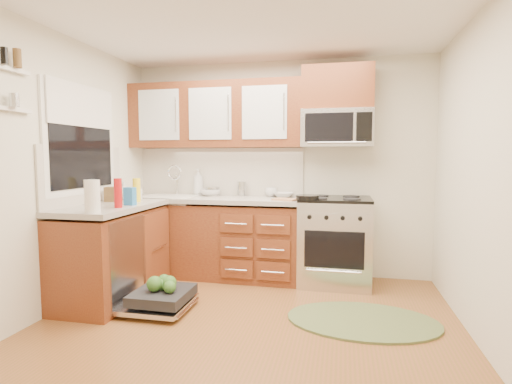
% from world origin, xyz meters
% --- Properties ---
extents(floor, '(3.50, 3.50, 0.00)m').
position_xyz_m(floor, '(0.00, 0.00, 0.00)').
color(floor, brown).
rests_on(floor, ground).
extents(ceiling, '(3.50, 3.50, 0.00)m').
position_xyz_m(ceiling, '(0.00, 0.00, 2.50)').
color(ceiling, white).
rests_on(ceiling, ground).
extents(wall_back, '(3.50, 0.04, 2.50)m').
position_xyz_m(wall_back, '(0.00, 1.75, 1.25)').
color(wall_back, beige).
rests_on(wall_back, ground).
extents(wall_front, '(3.50, 0.04, 2.50)m').
position_xyz_m(wall_front, '(0.00, -1.75, 1.25)').
color(wall_front, beige).
rests_on(wall_front, ground).
extents(wall_left, '(0.04, 3.50, 2.50)m').
position_xyz_m(wall_left, '(-1.75, 0.00, 1.25)').
color(wall_left, beige).
rests_on(wall_left, ground).
extents(wall_right, '(0.04, 3.50, 2.50)m').
position_xyz_m(wall_right, '(1.75, 0.00, 1.25)').
color(wall_right, beige).
rests_on(wall_right, ground).
extents(base_cabinet_back, '(2.05, 0.60, 0.85)m').
position_xyz_m(base_cabinet_back, '(-0.73, 1.45, 0.42)').
color(base_cabinet_back, '#5A1F14').
rests_on(base_cabinet_back, ground).
extents(base_cabinet_left, '(0.60, 1.25, 0.85)m').
position_xyz_m(base_cabinet_left, '(-1.45, 0.52, 0.42)').
color(base_cabinet_left, '#5A1F14').
rests_on(base_cabinet_left, ground).
extents(countertop_back, '(2.07, 0.64, 0.05)m').
position_xyz_m(countertop_back, '(-0.72, 1.44, 0.90)').
color(countertop_back, '#9E9891').
rests_on(countertop_back, base_cabinet_back).
extents(countertop_left, '(0.64, 1.27, 0.05)m').
position_xyz_m(countertop_left, '(-1.44, 0.53, 0.90)').
color(countertop_left, '#9E9891').
rests_on(countertop_left, base_cabinet_left).
extents(backsplash_back, '(2.05, 0.02, 0.57)m').
position_xyz_m(backsplash_back, '(-0.73, 1.74, 1.21)').
color(backsplash_back, beige).
rests_on(backsplash_back, ground).
extents(backsplash_left, '(0.02, 1.25, 0.57)m').
position_xyz_m(backsplash_left, '(-1.74, 0.52, 1.21)').
color(backsplash_left, beige).
rests_on(backsplash_left, ground).
extents(upper_cabinets, '(2.05, 0.35, 0.75)m').
position_xyz_m(upper_cabinets, '(-0.73, 1.57, 1.88)').
color(upper_cabinets, '#5A1F14').
rests_on(upper_cabinets, ground).
extents(cabinet_over_mw, '(0.76, 0.35, 0.47)m').
position_xyz_m(cabinet_over_mw, '(0.68, 1.57, 2.13)').
color(cabinet_over_mw, '#5A1F14').
rests_on(cabinet_over_mw, ground).
extents(range, '(0.76, 0.64, 0.95)m').
position_xyz_m(range, '(0.68, 1.43, 0.47)').
color(range, silver).
rests_on(range, ground).
extents(microwave, '(0.76, 0.38, 0.40)m').
position_xyz_m(microwave, '(0.68, 1.55, 1.70)').
color(microwave, silver).
rests_on(microwave, ground).
extents(sink, '(0.62, 0.50, 0.26)m').
position_xyz_m(sink, '(-1.25, 1.42, 0.80)').
color(sink, white).
rests_on(sink, ground).
extents(dishwasher, '(0.70, 0.60, 0.20)m').
position_xyz_m(dishwasher, '(-0.86, 0.30, 0.10)').
color(dishwasher, silver).
rests_on(dishwasher, ground).
extents(window, '(0.03, 1.05, 1.05)m').
position_xyz_m(window, '(-1.74, 0.50, 1.55)').
color(window, white).
rests_on(window, ground).
extents(window_blind, '(0.02, 0.96, 0.40)m').
position_xyz_m(window_blind, '(-1.71, 0.50, 1.88)').
color(window_blind, white).
rests_on(window_blind, ground).
extents(shelf_upper, '(0.04, 0.40, 0.03)m').
position_xyz_m(shelf_upper, '(-1.72, -0.35, 2.05)').
color(shelf_upper, white).
rests_on(shelf_upper, ground).
extents(shelf_lower, '(0.04, 0.40, 0.03)m').
position_xyz_m(shelf_lower, '(-1.72, -0.35, 1.75)').
color(shelf_lower, white).
rests_on(shelf_lower, ground).
extents(rug, '(1.48, 1.23, 0.02)m').
position_xyz_m(rug, '(0.94, 0.43, 0.01)').
color(rug, '#5D6D3E').
rests_on(rug, ground).
extents(skillet, '(0.25, 0.25, 0.04)m').
position_xyz_m(skillet, '(0.40, 1.18, 0.97)').
color(skillet, black).
rests_on(skillet, range).
extents(stock_pot, '(0.18, 0.18, 0.11)m').
position_xyz_m(stock_pot, '(-0.77, 1.60, 0.98)').
color(stock_pot, silver).
rests_on(stock_pot, countertop_back).
extents(cutting_board, '(0.30, 0.25, 0.02)m').
position_xyz_m(cutting_board, '(0.15, 1.28, 0.93)').
color(cutting_board, '#B17A51').
rests_on(cutting_board, countertop_back).
extents(canister, '(0.14, 0.14, 0.17)m').
position_xyz_m(canister, '(-0.42, 1.65, 1.01)').
color(canister, silver).
rests_on(canister, countertop_back).
extents(paper_towel_roll, '(0.16, 0.16, 0.27)m').
position_xyz_m(paper_towel_roll, '(-1.28, -0.02, 1.06)').
color(paper_towel_roll, white).
rests_on(paper_towel_roll, countertop_left).
extents(mustard_bottle, '(0.09, 0.09, 0.24)m').
position_xyz_m(mustard_bottle, '(-1.34, 0.82, 1.05)').
color(mustard_bottle, yellow).
rests_on(mustard_bottle, countertop_left).
extents(red_bottle, '(0.09, 0.09, 0.27)m').
position_xyz_m(red_bottle, '(-1.25, 0.33, 1.06)').
color(red_bottle, '#AC0E10').
rests_on(red_bottle, countertop_left).
extents(wooden_box, '(0.17, 0.13, 0.15)m').
position_xyz_m(wooden_box, '(-1.58, 0.77, 1.00)').
color(wooden_box, brown).
rests_on(wooden_box, countertop_left).
extents(blue_carton, '(0.12, 0.08, 0.17)m').
position_xyz_m(blue_carton, '(-1.25, 0.53, 1.01)').
color(blue_carton, '#2875BD').
rests_on(blue_carton, countertop_left).
extents(bowl_a, '(0.24, 0.24, 0.06)m').
position_xyz_m(bowl_a, '(0.09, 1.60, 0.95)').
color(bowl_a, '#999999').
rests_on(bowl_a, countertop_back).
extents(bowl_b, '(0.32, 0.32, 0.08)m').
position_xyz_m(bowl_b, '(-0.79, 1.58, 0.96)').
color(bowl_b, '#999999').
rests_on(bowl_b, countertop_back).
extents(cup, '(0.16, 0.16, 0.11)m').
position_xyz_m(cup, '(-0.07, 1.65, 0.98)').
color(cup, '#999999').
rests_on(cup, countertop_back).
extents(soap_bottle_a, '(0.16, 0.16, 0.32)m').
position_xyz_m(soap_bottle_a, '(-0.98, 1.68, 1.09)').
color(soap_bottle_a, '#999999').
rests_on(soap_bottle_a, countertop_back).
extents(soap_bottle_b, '(0.09, 0.09, 0.17)m').
position_xyz_m(soap_bottle_b, '(-1.45, 1.05, 1.01)').
color(soap_bottle_b, '#999999').
rests_on(soap_bottle_b, countertop_left).
extents(soap_bottle_c, '(0.16, 0.16, 0.19)m').
position_xyz_m(soap_bottle_c, '(-1.62, 1.05, 1.02)').
color(soap_bottle_c, '#999999').
rests_on(soap_bottle_c, countertop_left).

